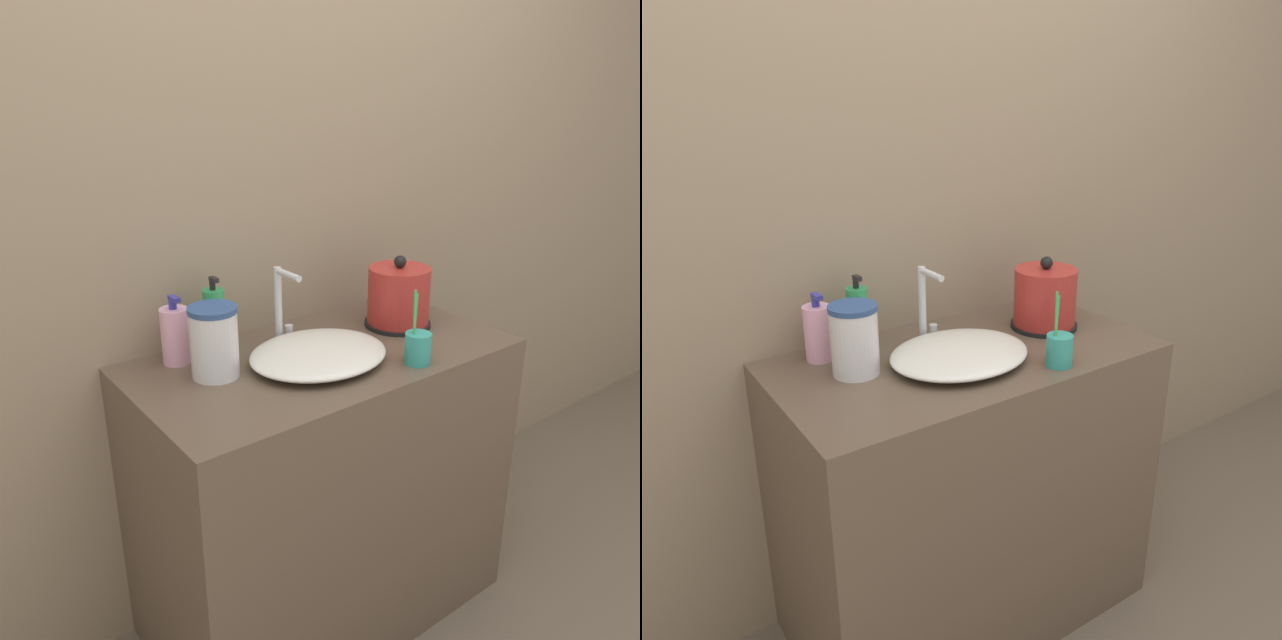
# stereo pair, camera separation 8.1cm
# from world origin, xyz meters

# --- Properties ---
(wall_back) EXTENTS (6.00, 0.04, 2.60)m
(wall_back) POSITION_xyz_m (0.00, 0.57, 1.30)
(wall_back) COLOR gray
(wall_back) RESTS_ON ground_plane
(vanity_counter) EXTENTS (1.05, 0.55, 0.88)m
(vanity_counter) POSITION_xyz_m (0.00, 0.27, 0.44)
(vanity_counter) COLOR brown
(vanity_counter) RESTS_ON ground_plane
(sink_basin) EXTENTS (0.38, 0.32, 0.05)m
(sink_basin) POSITION_xyz_m (-0.05, 0.24, 0.90)
(sink_basin) COLOR silver
(sink_basin) RESTS_ON vanity_counter
(faucet) EXTENTS (0.06, 0.11, 0.22)m
(faucet) POSITION_xyz_m (-0.04, 0.41, 0.99)
(faucet) COLOR silver
(faucet) RESTS_ON vanity_counter
(electric_kettle) EXTENTS (0.20, 0.20, 0.22)m
(electric_kettle) POSITION_xyz_m (0.31, 0.31, 0.96)
(electric_kettle) COLOR black
(electric_kettle) RESTS_ON vanity_counter
(toothbrush_cup) EXTENTS (0.07, 0.07, 0.20)m
(toothbrush_cup) POSITION_xyz_m (0.15, 0.08, 0.92)
(toothbrush_cup) COLOR teal
(toothbrush_cup) RESTS_ON vanity_counter
(lotion_bottle) EXTENTS (0.06, 0.06, 0.21)m
(lotion_bottle) POSITION_xyz_m (-0.23, 0.46, 0.97)
(lotion_bottle) COLOR #2D9956
(lotion_bottle) RESTS_ON vanity_counter
(shampoo_bottle) EXTENTS (0.07, 0.07, 0.19)m
(shampoo_bottle) POSITION_xyz_m (-0.34, 0.46, 0.96)
(shampoo_bottle) COLOR #EAA8C6
(shampoo_bottle) RESTS_ON vanity_counter
(water_pitcher) EXTENTS (0.12, 0.12, 0.18)m
(water_pitcher) POSITION_xyz_m (-0.30, 0.33, 0.97)
(water_pitcher) COLOR silver
(water_pitcher) RESTS_ON vanity_counter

